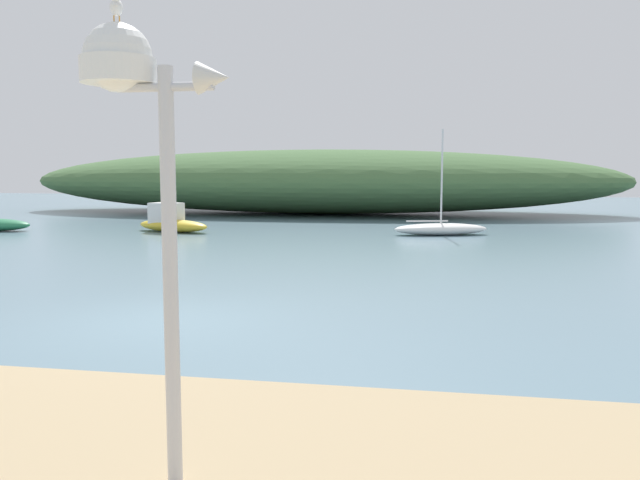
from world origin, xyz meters
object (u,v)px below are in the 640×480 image
at_px(mast_structure, 133,101).
at_px(sailboat_inner_mooring, 441,229).
at_px(motorboat_far_left, 171,222).
at_px(seagull_on_radar, 116,5).

bearing_deg(mast_structure, sailboat_inner_mooring, 83.86).
relative_size(motorboat_far_left, sailboat_inner_mooring, 0.89).
bearing_deg(seagull_on_radar, motorboat_far_left, 112.41).
bearing_deg(motorboat_far_left, seagull_on_radar, -67.59).
distance_m(mast_structure, sailboat_inner_mooring, 23.50).
bearing_deg(motorboat_far_left, mast_structure, -67.35).
distance_m(mast_structure, motorboat_far_left, 24.56).
relative_size(seagull_on_radar, motorboat_far_left, 0.07).
height_order(seagull_on_radar, sailboat_inner_mooring, sailboat_inner_mooring).
height_order(mast_structure, motorboat_far_left, mast_structure).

